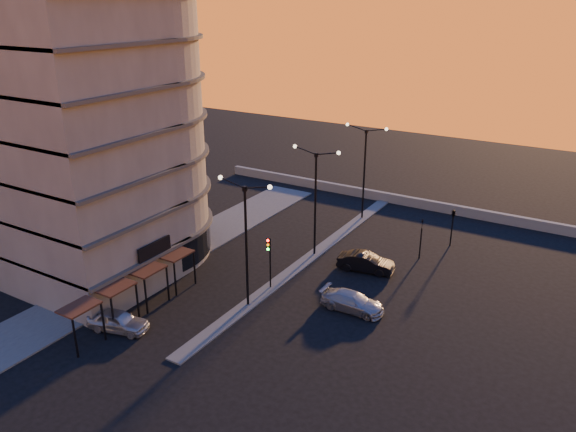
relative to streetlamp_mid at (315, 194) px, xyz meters
The scene contains 14 objects.
ground 11.46m from the streetlamp_mid, 90.00° to the right, with size 120.00×120.00×0.00m, color black.
sidewalk_west 13.30m from the streetlamp_mid, 150.26° to the right, with size 5.00×40.00×0.12m, color #4B4B48.
median 5.53m from the streetlamp_mid, 90.00° to the left, with size 1.20×36.00×0.12m, color #4B4B48.
parapet 16.91m from the streetlamp_mid, 82.87° to the left, with size 44.00×0.50×1.00m, color gray.
building 18.31m from the streetlamp_mid, 144.54° to the right, with size 14.35×17.08×25.00m.
streetlamp_near 10.00m from the streetlamp_mid, 90.00° to the right, with size 4.32×0.32×9.51m.
streetlamp_mid is the anchor object (origin of this frame).
streetlamp_far 10.00m from the streetlamp_mid, 90.00° to the left, with size 4.32×0.32×9.51m.
traffic_light_main 7.62m from the streetlamp_mid, 90.00° to the right, with size 0.28×0.44×4.25m.
signal_east_a 9.67m from the streetlamp_mid, 26.57° to the left, with size 0.13×0.16×3.60m.
signal_east_b 12.67m from the streetlamp_mid, 40.10° to the left, with size 0.42×1.99×3.60m.
car_hatchback 18.63m from the streetlamp_mid, 108.00° to the right, with size 1.67×4.14×1.41m, color #ADAFB4.
car_sedan 6.98m from the streetlamp_mid, ahead, with size 1.59×4.55×1.50m, color black.
car_wagon 10.67m from the streetlamp_mid, 44.89° to the right, with size 1.87×4.61×1.34m, color #9B9CA2.
Camera 1 is at (20.79, -28.83, 20.76)m, focal length 35.00 mm.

